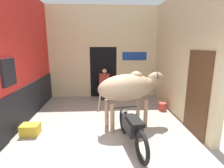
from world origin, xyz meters
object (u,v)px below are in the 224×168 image
motorcycle_near (132,128)px  bucket (162,107)px  plastic_stool (111,93)px  crate (30,130)px  cow (130,87)px  shopkeeper_seated (104,83)px

motorcycle_near → bucket: bearing=55.8°
plastic_stool → crate: 3.70m
motorcycle_near → plastic_stool: (-0.29, 3.62, -0.18)m
crate → bucket: size_ratio=1.69×
bucket → cow: bearing=-140.4°
cow → crate: bearing=-171.4°
crate → bucket: (3.91, 1.49, -0.01)m
motorcycle_near → shopkeeper_seated: (-0.54, 3.55, 0.24)m
crate → cow: bearing=8.6°
motorcycle_near → shopkeeper_seated: 3.60m
cow → motorcycle_near: bearing=-96.0°
plastic_stool → crate: size_ratio=1.07×
motorcycle_near → cow: bearing=84.0°
shopkeeper_seated → cow: bearing=-75.6°
cow → shopkeeper_seated: size_ratio=1.62×
motorcycle_near → crate: size_ratio=4.20×
plastic_stool → crate: bearing=-126.0°
crate → bucket: 4.18m
cow → bucket: (1.34, 1.11, -0.98)m
plastic_stool → crate: plastic_stool is taller
bucket → crate: bearing=-159.1°
cow → plastic_stool: (-0.39, 2.61, -0.86)m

